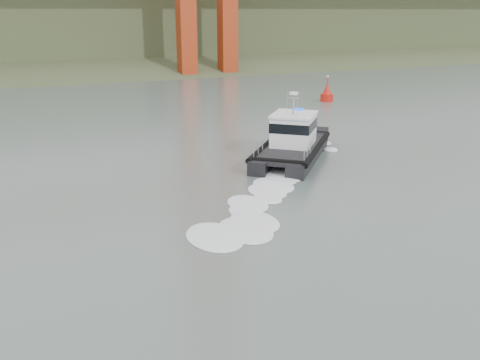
# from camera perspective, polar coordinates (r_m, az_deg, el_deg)

# --- Properties ---
(ground) EXTENTS (400.00, 400.00, 0.00)m
(ground) POSITION_cam_1_polar(r_m,az_deg,el_deg) (26.69, 9.77, -8.29)
(ground) COLOR #4F5E59
(ground) RESTS_ON ground
(headlands) EXTENTS (500.00, 105.36, 27.12)m
(headlands) POSITION_cam_1_polar(r_m,az_deg,el_deg) (145.98, -19.30, 14.91)
(headlands) COLOR #3F4F2D
(headlands) RESTS_ON ground
(patrol_boat) EXTENTS (10.73, 11.41, 5.59)m
(patrol_boat) POSITION_cam_1_polar(r_m,az_deg,el_deg) (43.72, 5.60, 4.11)
(patrol_boat) COLOR black
(patrol_boat) RESTS_ON ground
(nav_buoy) EXTENTS (1.72, 1.72, 3.59)m
(nav_buoy) POSITION_cam_1_polar(r_m,az_deg,el_deg) (73.00, 9.26, 9.04)
(nav_buoy) COLOR red
(nav_buoy) RESTS_ON ground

